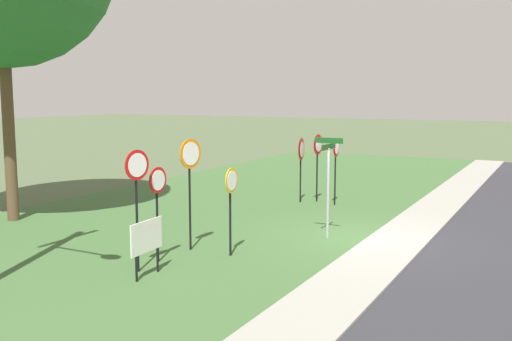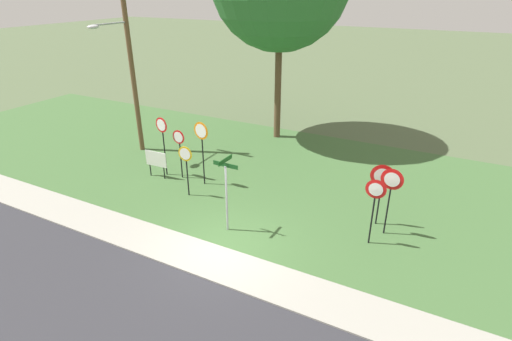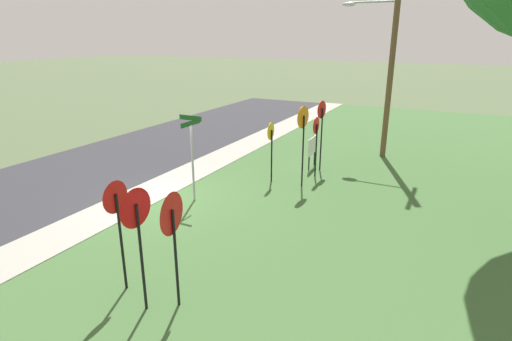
% 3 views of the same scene
% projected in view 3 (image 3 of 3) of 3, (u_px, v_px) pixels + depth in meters
% --- Properties ---
extents(ground_plane, '(160.00, 160.00, 0.00)m').
position_uv_depth(ground_plane, '(162.00, 201.00, 13.37)').
color(ground_plane, '#4C5B3D').
extents(road_asphalt, '(44.00, 6.40, 0.01)m').
position_uv_depth(road_asphalt, '(61.00, 179.00, 15.42)').
color(road_asphalt, '#2D2D33').
rests_on(road_asphalt, ground_plane).
extents(sidewalk_strip, '(44.00, 1.60, 0.06)m').
position_uv_depth(sidewalk_strip, '(143.00, 196.00, 13.70)').
color(sidewalk_strip, '#99968C').
rests_on(sidewalk_strip, ground_plane).
extents(grass_median, '(44.00, 12.00, 0.04)m').
position_uv_depth(grass_median, '(342.00, 239.00, 10.80)').
color(grass_median, '#3D6033').
rests_on(grass_median, ground_plane).
extents(stop_sign_near_left, '(0.62, 0.09, 2.28)m').
position_uv_depth(stop_sign_near_left, '(316.00, 135.00, 15.08)').
color(stop_sign_near_left, black).
rests_on(stop_sign_near_left, grass_median).
extents(stop_sign_near_right, '(0.75, 0.13, 2.86)m').
position_uv_depth(stop_sign_near_right, '(303.00, 129.00, 13.89)').
color(stop_sign_near_right, black).
rests_on(stop_sign_near_right, grass_median).
extents(stop_sign_far_left, '(0.62, 0.11, 2.19)m').
position_uv_depth(stop_sign_far_left, '(271.00, 140.00, 14.55)').
color(stop_sign_far_left, black).
rests_on(stop_sign_far_left, grass_median).
extents(stop_sign_far_center, '(0.67, 0.13, 2.75)m').
position_uv_depth(stop_sign_far_center, '(321.00, 121.00, 15.70)').
color(stop_sign_far_center, black).
rests_on(stop_sign_far_center, grass_median).
extents(yield_sign_near_left, '(0.67, 0.10, 2.41)m').
position_uv_depth(yield_sign_near_left, '(117.00, 211.00, 8.13)').
color(yield_sign_near_left, black).
rests_on(yield_sign_near_left, grass_median).
extents(yield_sign_near_right, '(0.76, 0.11, 2.51)m').
position_uv_depth(yield_sign_near_right, '(137.00, 221.00, 7.45)').
color(yield_sign_near_right, black).
rests_on(yield_sign_near_right, grass_median).
extents(yield_sign_far_left, '(0.83, 0.14, 2.38)m').
position_uv_depth(yield_sign_far_left, '(172.00, 223.00, 7.60)').
color(yield_sign_far_left, black).
rests_on(yield_sign_far_left, grass_median).
extents(street_name_post, '(0.96, 0.82, 2.79)m').
position_uv_depth(street_name_post, '(192.00, 151.00, 12.77)').
color(street_name_post, '#9EA0A8').
rests_on(street_name_post, grass_median).
extents(utility_pole, '(2.10, 2.36, 8.90)m').
position_uv_depth(utility_pole, '(390.00, 43.00, 16.77)').
color(utility_pole, brown).
rests_on(utility_pole, grass_median).
extents(notice_board, '(1.10, 0.09, 1.25)m').
position_uv_depth(notice_board, '(312.00, 147.00, 16.39)').
color(notice_board, black).
rests_on(notice_board, grass_median).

